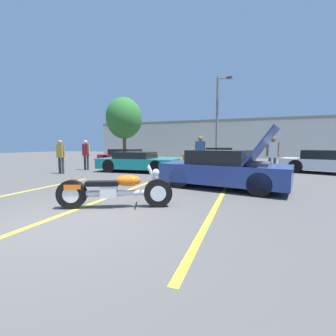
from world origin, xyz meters
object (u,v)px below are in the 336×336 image
at_px(motorcycle, 115,190).
at_px(parked_car_right_row, 326,162).
at_px(show_car_hood_open, 224,170).
at_px(light_pole, 218,116).
at_px(spectator_by_show_car, 61,154).
at_px(tree_background, 124,118).
at_px(parked_car_mid_left_row, 138,162).
at_px(spectator_near_motorcycle, 86,152).
at_px(spectator_midground, 273,153).
at_px(spectator_far_lot, 200,151).
at_px(parked_car_mid_right_row, 218,158).
at_px(parked_car_left_row, 127,157).

relative_size(motorcycle, parked_car_right_row, 0.54).
bearing_deg(show_car_hood_open, light_pole, 109.77).
relative_size(light_pole, spectator_by_show_car, 4.13).
bearing_deg(tree_background, parked_car_mid_left_row, -55.76).
relative_size(parked_car_mid_left_row, spectator_near_motorcycle, 2.50).
distance_m(motorcycle, parked_car_right_row, 11.11).
bearing_deg(spectator_near_motorcycle, spectator_midground, 1.44).
height_order(parked_car_right_row, spectator_by_show_car, spectator_by_show_car).
bearing_deg(parked_car_mid_left_row, spectator_midground, -3.00).
distance_m(spectator_midground, spectator_far_lot, 3.23).
relative_size(parked_car_right_row, spectator_far_lot, 2.42).
xyz_separation_m(tree_background, spectator_far_lot, (9.35, -8.66, -2.93)).
bearing_deg(motorcycle, parked_car_right_row, 30.27).
distance_m(parked_car_mid_right_row, spectator_by_show_car, 9.24).
distance_m(motorcycle, parked_car_mid_left_row, 7.03).
bearing_deg(spectator_near_motorcycle, motorcycle, -46.34).
height_order(show_car_hood_open, spectator_near_motorcycle, show_car_hood_open).
distance_m(parked_car_mid_right_row, spectator_near_motorcycle, 8.13).
xyz_separation_m(motorcycle, parked_car_left_row, (-6.10, 11.07, 0.15)).
bearing_deg(parked_car_left_row, spectator_far_lot, -23.04).
height_order(light_pole, spectator_far_lot, light_pole).
height_order(tree_background, parked_car_mid_left_row, tree_background).
relative_size(light_pole, parked_car_right_row, 1.54).
height_order(spectator_midground, spectator_far_lot, spectator_far_lot).
height_order(light_pole, motorcycle, light_pole).
bearing_deg(parked_car_mid_left_row, parked_car_left_row, 123.30).
xyz_separation_m(parked_car_right_row, spectator_far_lot, (-5.95, -2.33, 0.55)).
relative_size(show_car_hood_open, spectator_by_show_car, 2.57).
xyz_separation_m(parked_car_left_row, spectator_far_lot, (6.68, -4.42, 0.57)).
bearing_deg(parked_car_right_row, spectator_by_show_car, -140.74).
xyz_separation_m(motorcycle, spectator_midground, (3.81, 6.43, 0.68)).
height_order(parked_car_left_row, spectator_near_motorcycle, spectator_near_motorcycle).
relative_size(tree_background, parked_car_mid_right_row, 1.36).
xyz_separation_m(parked_car_mid_right_row, spectator_by_show_car, (-6.95, -6.07, 0.39)).
bearing_deg(spectator_far_lot, parked_car_right_row, 21.41).
distance_m(show_car_hood_open, spectator_by_show_car, 8.11).
xyz_separation_m(parked_car_left_row, spectator_by_show_car, (0.14, -6.67, 0.45)).
relative_size(spectator_near_motorcycle, spectator_by_show_car, 1.02).
relative_size(tree_background, spectator_by_show_car, 3.63).
relative_size(spectator_near_motorcycle, spectator_far_lot, 0.92).
xyz_separation_m(light_pole, spectator_midground, (3.40, -8.17, -2.75)).
bearing_deg(spectator_near_motorcycle, parked_car_left_row, 92.25).
bearing_deg(parked_car_left_row, spectator_near_motorcycle, -77.29).
bearing_deg(parked_car_left_row, spectator_midground, -14.62).
bearing_deg(light_pole, parked_car_right_row, -42.53).
relative_size(motorcycle, spectator_far_lot, 1.30).
bearing_deg(spectator_midground, parked_car_mid_right_row, 124.82).
relative_size(motorcycle, parked_car_mid_left_row, 0.57).
bearing_deg(tree_background, parked_car_left_row, -57.78).
relative_size(motorcycle, parked_car_mid_right_row, 0.54).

